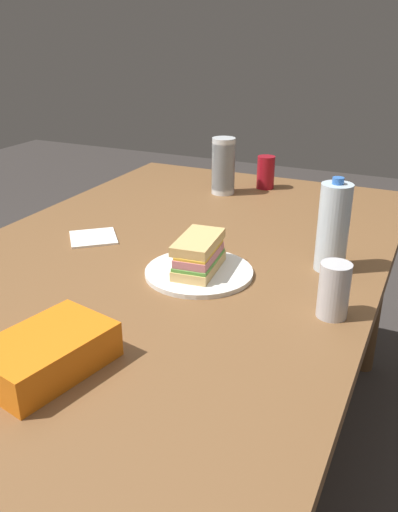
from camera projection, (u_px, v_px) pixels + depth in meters
The scene contains 10 objects.
ground_plane at pixel (169, 469), 1.71m from camera, with size 8.00×8.00×0.00m, color #383330.
dining_table at pixel (163, 283), 1.44m from camera, with size 1.84×1.12×0.75m.
paper_plate at pixel (199, 272), 1.32m from camera, with size 0.27×0.27×0.01m, color white.
sandwich at pixel (199, 254), 1.31m from camera, with size 0.19×0.12×0.08m.
soda_can_red at pixel (266, 172), 2.00m from camera, with size 0.07×0.07×0.12m, color maroon.
chip_bag at pixel (47, 353), 0.95m from camera, with size 0.23×0.15×0.07m, color orange.
water_bottle_tall at pixel (333, 227), 1.31m from camera, with size 0.08×0.08×0.24m.
plastic_cup_stack at pixel (223, 166), 1.92m from camera, with size 0.08×0.08×0.20m.
soda_can_silver at pixel (334, 290), 1.11m from camera, with size 0.07×0.07×0.12m, color silver.
paper_napkin at pixel (93, 238), 1.54m from camera, with size 0.13×0.13×0.01m, color white.
Camera 1 is at (-1.13, -0.64, 1.32)m, focal length 37.23 mm.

